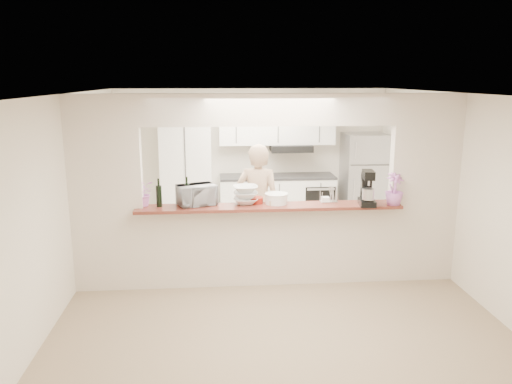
{
  "coord_description": "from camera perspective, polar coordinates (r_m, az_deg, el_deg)",
  "views": [
    {
      "loc": [
        -0.68,
        -6.21,
        2.68
      ],
      "look_at": [
        -0.14,
        0.3,
        1.19
      ],
      "focal_mm": 35.0,
      "sensor_mm": 36.0,
      "label": 1
    }
  ],
  "objects": [
    {
      "name": "person",
      "position": [
        7.27,
        0.25,
        -1.45
      ],
      "size": [
        0.74,
        0.59,
        1.77
      ],
      "primitive_type": "imported",
      "rotation": [
        0.0,
        0.0,
        2.85
      ],
      "color": "tan",
      "rests_on": "floor"
    },
    {
      "name": "refrigerator",
      "position": [
        9.45,
        12.16,
        1.42
      ],
      "size": [
        0.75,
        0.7,
        1.7
      ],
      "primitive_type": "cube",
      "color": "#A4A4A9",
      "rests_on": "floor"
    },
    {
      "name": "utensil_caddy",
      "position": [
        6.61,
        8.35,
        -0.4
      ],
      "size": [
        0.23,
        0.14,
        0.21
      ],
      "color": "silver",
      "rests_on": "bar_counter"
    },
    {
      "name": "tile_overlay",
      "position": [
        8.24,
        0.27,
        -6.08
      ],
      "size": [
        5.0,
        2.9,
        0.01
      ],
      "primitive_type": "cube",
      "color": "beige",
      "rests_on": "floor"
    },
    {
      "name": "serving_bowls",
      "position": [
        6.45,
        -1.22,
        -0.35
      ],
      "size": [
        0.33,
        0.33,
        0.23
      ],
      "primitive_type": "imported",
      "rotation": [
        0.0,
        0.0,
        0.04
      ],
      "color": "silver",
      "rests_on": "bar_counter"
    },
    {
      "name": "flower_left",
      "position": [
        6.49,
        -12.75,
        -0.13
      ],
      "size": [
        0.33,
        0.3,
        0.34
      ],
      "primitive_type": "imported",
      "rotation": [
        0.0,
        0.0,
        0.12
      ],
      "color": "#E278D9",
      "rests_on": "bar_counter"
    },
    {
      "name": "partition",
      "position": [
        6.37,
        1.5,
        2.01
      ],
      "size": [
        5.0,
        0.15,
        2.5
      ],
      "color": "beige",
      "rests_on": "floor"
    },
    {
      "name": "bar_counter",
      "position": [
        6.59,
        1.46,
        -5.76
      ],
      "size": [
        3.4,
        0.38,
        1.09
      ],
      "color": "beige",
      "rests_on": "floor"
    },
    {
      "name": "floor",
      "position": [
        6.8,
        1.42,
        -10.35
      ],
      "size": [
        6.0,
        6.0,
        0.0
      ],
      "primitive_type": "plane",
      "color": "gray",
      "rests_on": "ground"
    },
    {
      "name": "plate_stack_b",
      "position": [
        6.48,
        2.33,
        -0.92
      ],
      "size": [
        0.27,
        0.27,
        0.09
      ],
      "color": "white",
      "rests_on": "bar_counter"
    },
    {
      "name": "stand_mixer",
      "position": [
        6.53,
        12.61,
        0.29
      ],
      "size": [
        0.23,
        0.33,
        0.45
      ],
      "color": "black",
      "rests_on": "bar_counter"
    },
    {
      "name": "plate_stack_a",
      "position": [
        6.47,
        2.33,
        -0.75
      ],
      "size": [
        0.3,
        0.3,
        0.14
      ],
      "color": "white",
      "rests_on": "bar_counter"
    },
    {
      "name": "wine_bottle_b",
      "position": [
        6.42,
        -11.03,
        -0.41
      ],
      "size": [
        0.07,
        0.07,
        0.36
      ],
      "color": "black",
      "rests_on": "bar_counter"
    },
    {
      "name": "red_bowl",
      "position": [
        6.5,
        0.09,
        -0.94
      ],
      "size": [
        0.17,
        0.17,
        0.08
      ],
      "primitive_type": "cylinder",
      "color": "maroon",
      "rests_on": "bar_counter"
    },
    {
      "name": "tan_bowl",
      "position": [
        6.42,
        1.95,
        -1.2
      ],
      "size": [
        0.13,
        0.13,
        0.06
      ],
      "primitive_type": "cylinder",
      "color": "#C2AF88",
      "rests_on": "bar_counter"
    },
    {
      "name": "wine_bottle_a",
      "position": [
        6.46,
        -7.88,
        -0.21
      ],
      "size": [
        0.07,
        0.07,
        0.37
      ],
      "color": "black",
      "rests_on": "bar_counter"
    },
    {
      "name": "kitchen_cabinets",
      "position": [
        9.11,
        -1.54,
        2.08
      ],
      "size": [
        3.15,
        0.62,
        2.25
      ],
      "color": "white",
      "rests_on": "floor"
    },
    {
      "name": "flower_right",
      "position": [
        6.63,
        15.52,
        0.34
      ],
      "size": [
        0.29,
        0.29,
        0.42
      ],
      "primitive_type": "imported",
      "rotation": [
        0.0,
        0.0,
        0.28
      ],
      "color": "#9F61B5",
      "rests_on": "bar_counter"
    },
    {
      "name": "toaster_oven",
      "position": [
        6.44,
        -6.81,
        -0.34
      ],
      "size": [
        0.55,
        0.47,
        0.26
      ],
      "primitive_type": "imported",
      "rotation": [
        0.0,
        0.0,
        0.38
      ],
      "color": "#9FA0A4",
      "rests_on": "bar_counter"
    }
  ]
}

